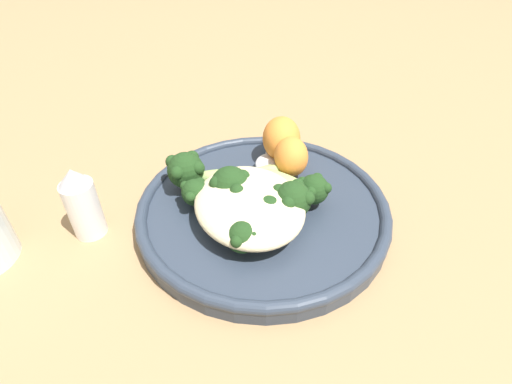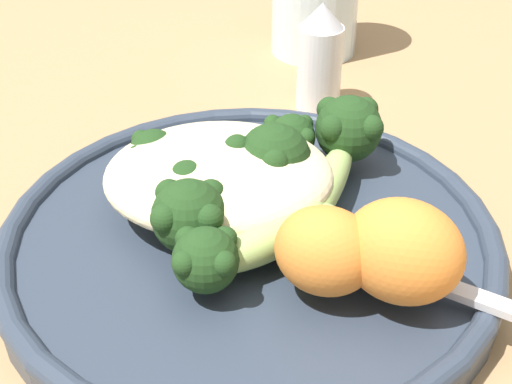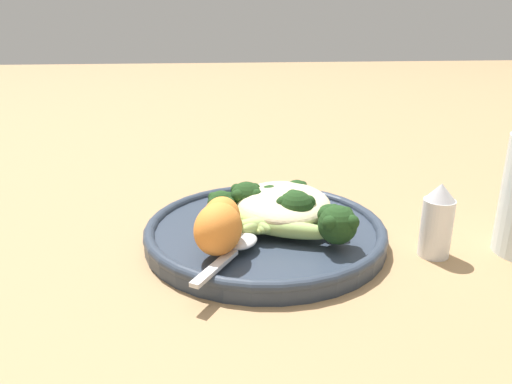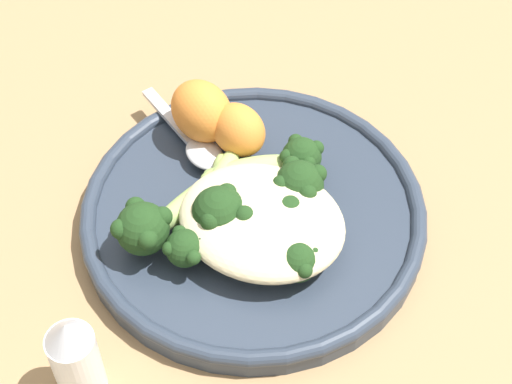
% 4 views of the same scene
% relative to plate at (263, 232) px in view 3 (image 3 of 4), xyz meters
% --- Properties ---
extents(ground_plane, '(4.00, 4.00, 0.00)m').
position_rel_plate_xyz_m(ground_plane, '(0.01, 0.00, -0.01)').
color(ground_plane, '#9E7A51').
extents(plate, '(0.25, 0.25, 0.02)m').
position_rel_plate_xyz_m(plate, '(0.00, 0.00, 0.00)').
color(plate, '#2D3847').
rests_on(plate, ground_plane).
extents(quinoa_mound, '(0.12, 0.10, 0.03)m').
position_rel_plate_xyz_m(quinoa_mound, '(-0.02, 0.02, 0.03)').
color(quinoa_mound, beige).
rests_on(quinoa_mound, plate).
extents(broccoli_stalk_0, '(0.06, 0.11, 0.04)m').
position_rel_plate_xyz_m(broccoli_stalk_0, '(0.05, 0.05, 0.03)').
color(broccoli_stalk_0, '#9EBC66').
rests_on(broccoli_stalk_0, plate).
extents(broccoli_stalk_1, '(0.03, 0.12, 0.03)m').
position_rel_plate_xyz_m(broccoli_stalk_1, '(0.03, 0.03, 0.02)').
color(broccoli_stalk_1, '#9EBC66').
rests_on(broccoli_stalk_1, plate).
extents(broccoli_stalk_2, '(0.06, 0.08, 0.04)m').
position_rel_plate_xyz_m(broccoli_stalk_2, '(0.01, 0.03, 0.03)').
color(broccoli_stalk_2, '#9EBC66').
rests_on(broccoli_stalk_2, plate).
extents(broccoli_stalk_3, '(0.11, 0.08, 0.03)m').
position_rel_plate_xyz_m(broccoli_stalk_3, '(-0.03, 0.03, 0.02)').
color(broccoli_stalk_3, '#9EBC66').
rests_on(broccoli_stalk_3, plate).
extents(broccoli_stalk_4, '(0.09, 0.05, 0.03)m').
position_rel_plate_xyz_m(broccoli_stalk_4, '(-0.02, 0.01, 0.02)').
color(broccoli_stalk_4, '#9EBC66').
rests_on(broccoli_stalk_4, plate).
extents(broccoli_stalk_5, '(0.09, 0.04, 0.04)m').
position_rel_plate_xyz_m(broccoli_stalk_5, '(-0.02, -0.01, 0.03)').
color(broccoli_stalk_5, '#9EBC66').
rests_on(broccoli_stalk_5, plate).
extents(broccoli_stalk_6, '(0.08, 0.07, 0.03)m').
position_rel_plate_xyz_m(broccoli_stalk_6, '(-0.01, -0.03, 0.02)').
color(broccoli_stalk_6, '#9EBC66').
rests_on(broccoli_stalk_6, plate).
extents(sweet_potato_chunk_0, '(0.07, 0.06, 0.05)m').
position_rel_plate_xyz_m(sweet_potato_chunk_0, '(0.07, -0.05, 0.03)').
color(sweet_potato_chunk_0, orange).
rests_on(sweet_potato_chunk_0, plate).
extents(sweet_potato_chunk_1, '(0.05, 0.05, 0.04)m').
position_rel_plate_xyz_m(sweet_potato_chunk_1, '(0.03, -0.04, 0.03)').
color(sweet_potato_chunk_1, orange).
rests_on(sweet_potato_chunk_1, plate).
extents(spoon, '(0.10, 0.07, 0.01)m').
position_rel_plate_xyz_m(spoon, '(0.06, -0.03, 0.01)').
color(spoon, silver).
rests_on(spoon, plate).
extents(salt_shaker, '(0.03, 0.03, 0.08)m').
position_rel_plate_xyz_m(salt_shaker, '(0.05, 0.17, 0.03)').
color(salt_shaker, white).
rests_on(salt_shaker, ground_plane).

